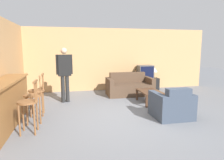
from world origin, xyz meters
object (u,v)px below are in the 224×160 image
object	(u,v)px
bar_chair_mid	(34,98)
couch_far	(129,87)
tv_unit	(145,84)
person_by_window	(65,71)
bar_chair_far	(37,93)
coffee_table	(150,93)
bar_chair_near	(29,106)
tv	(145,72)
armchair_near	(172,106)
book_on_table	(152,92)
table_lamp	(154,70)

from	to	relation	value
bar_chair_mid	couch_far	bearing A→B (deg)	37.65
tv_unit	person_by_window	size ratio (longest dim) A/B	0.63
bar_chair_far	coffee_table	bearing A→B (deg)	8.86
bar_chair_near	tv	xyz separation A→B (m)	(4.02, 3.78, 0.19)
tv	tv_unit	bearing A→B (deg)	90.00
tv	bar_chair_mid	bearing A→B (deg)	-141.75
tv_unit	tv	bearing A→B (deg)	-90.00
bar_chair_near	couch_far	xyz separation A→B (m)	(3.07, 2.98, -0.29)
armchair_near	bar_chair_near	bearing A→B (deg)	-175.71
armchair_near	book_on_table	distance (m)	1.21
coffee_table	tv_unit	bearing A→B (deg)	72.49
bar_chair_near	bar_chair_far	xyz separation A→B (m)	(0.00, 1.16, 0.00)
couch_far	table_lamp	distance (m)	1.67
bar_chair_far	person_by_window	xyz separation A→B (m)	(0.68, 1.23, 0.43)
bar_chair_mid	book_on_table	size ratio (longest dim) A/B	4.94
bar_chair_mid	armchair_near	xyz separation A→B (m)	(3.36, -0.36, -0.29)
bar_chair_mid	table_lamp	size ratio (longest dim) A/B	2.39
armchair_near	tv	bearing A→B (deg)	79.36
coffee_table	tv	xyz separation A→B (m)	(0.66, 2.10, 0.44)
armchair_near	couch_far	bearing A→B (deg)	96.07
armchair_near	book_on_table	xyz separation A→B (m)	(-0.02, 1.20, 0.12)
tv_unit	table_lamp	bearing A→B (deg)	0.00
bar_chair_mid	couch_far	world-z (taller)	bar_chair_mid
bar_chair_far	coffee_table	distance (m)	3.41
armchair_near	coffee_table	xyz separation A→B (m)	(0.00, 1.43, 0.04)
couch_far	table_lamp	xyz separation A→B (m)	(1.36, 0.81, 0.55)
tv_unit	person_by_window	bearing A→B (deg)	-157.35
tv_unit	tv	xyz separation A→B (m)	(-0.00, -0.00, 0.53)
bar_chair_near	table_lamp	xyz separation A→B (m)	(4.43, 3.79, 0.26)
bar_chair_mid	armchair_near	bearing A→B (deg)	-6.10
tv	bar_chair_far	bearing A→B (deg)	-146.93
bar_chair_far	tv	size ratio (longest dim) A/B	1.72
bar_chair_near	couch_far	size ratio (longest dim) A/B	0.64
person_by_window	book_on_table	bearing A→B (deg)	-19.41
coffee_table	table_lamp	world-z (taller)	table_lamp
bar_chair_mid	tv	bearing A→B (deg)	38.25
bar_chair_mid	book_on_table	bearing A→B (deg)	14.20
bar_chair_near	armchair_near	distance (m)	3.38
bar_chair_near	table_lamp	bearing A→B (deg)	40.52
armchair_near	coffee_table	size ratio (longest dim) A/B	0.94
bar_chair_mid	tv	distance (m)	5.13
bar_chair_far	person_by_window	size ratio (longest dim) A/B	0.62
coffee_table	tv	distance (m)	2.24
coffee_table	book_on_table	world-z (taller)	book_on_table
tv_unit	table_lamp	world-z (taller)	table_lamp
coffee_table	tv_unit	distance (m)	2.20
armchair_near	coffee_table	world-z (taller)	armchair_near
bar_chair_mid	bar_chair_far	distance (m)	0.55
bar_chair_far	coffee_table	world-z (taller)	bar_chair_far
bar_chair_far	tv_unit	bearing A→B (deg)	33.10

